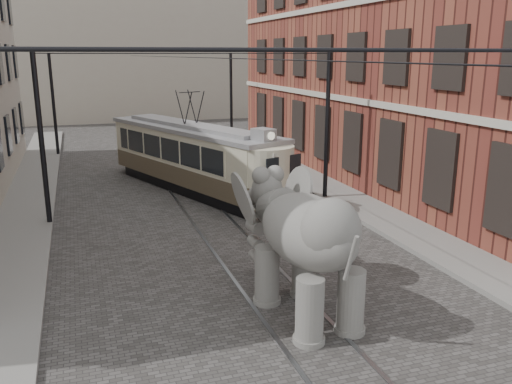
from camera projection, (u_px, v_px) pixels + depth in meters
name	position (u px, v px, depth m)	size (l,w,h in m)	color
ground	(252.00, 268.00, 15.13)	(120.00, 120.00, 0.00)	#484543
tram_rails	(252.00, 268.00, 15.13)	(1.54, 80.00, 0.02)	slate
sidewalk_right	(430.00, 242.00, 16.98)	(2.00, 60.00, 0.15)	slate
sidewalk_left	(2.00, 298.00, 13.10)	(2.00, 60.00, 0.15)	slate
brick_building	(411.00, 52.00, 25.28)	(8.00, 26.00, 12.00)	maroon
distant_block	(119.00, 42.00, 50.03)	(28.00, 10.00, 14.00)	#A19685
catenary	(202.00, 139.00, 18.90)	(11.00, 30.20, 6.00)	black
tram	(191.00, 142.00, 23.28)	(2.28, 11.04, 4.38)	#C0B99B
elephant	(307.00, 251.00, 11.96)	(2.90, 5.27, 3.23)	slate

